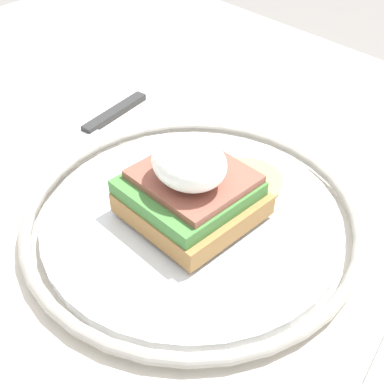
{
  "coord_description": "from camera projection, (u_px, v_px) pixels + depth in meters",
  "views": [
    {
      "loc": [
        -0.23,
        0.26,
        1.04
      ],
      "look_at": [
        -0.01,
        0.04,
        0.78
      ],
      "focal_mm": 50.0,
      "sensor_mm": 36.0,
      "label": 1
    }
  ],
  "objects": [
    {
      "name": "dining_table",
      "position": [
        216.0,
        294.0,
        0.54
      ],
      "size": [
        1.04,
        0.65,
        0.75
      ],
      "color": "beige",
      "rests_on": "ground_plane"
    },
    {
      "name": "plate",
      "position": [
        192.0,
        218.0,
        0.42
      ],
      "size": [
        0.27,
        0.27,
        0.02
      ],
      "color": "silver",
      "rests_on": "dining_table"
    },
    {
      "name": "sandwich",
      "position": [
        192.0,
        186.0,
        0.4
      ],
      "size": [
        0.09,
        0.13,
        0.07
      ],
      "color": "#9E703D",
      "rests_on": "plate"
    },
    {
      "name": "fork",
      "position": [
        378.0,
        371.0,
        0.33
      ],
      "size": [
        0.05,
        0.16,
        0.0
      ],
      "color": "silver",
      "rests_on": "dining_table"
    },
    {
      "name": "knife",
      "position": [
        86.0,
        132.0,
        0.53
      ],
      "size": [
        0.05,
        0.2,
        0.01
      ],
      "color": "#2D2D2D",
      "rests_on": "dining_table"
    }
  ]
}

